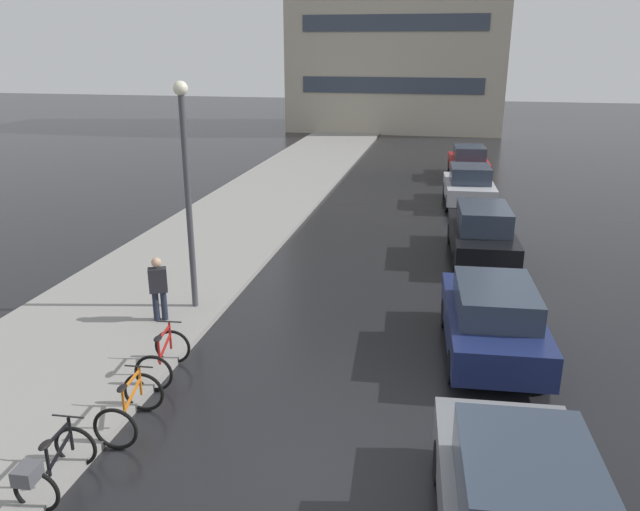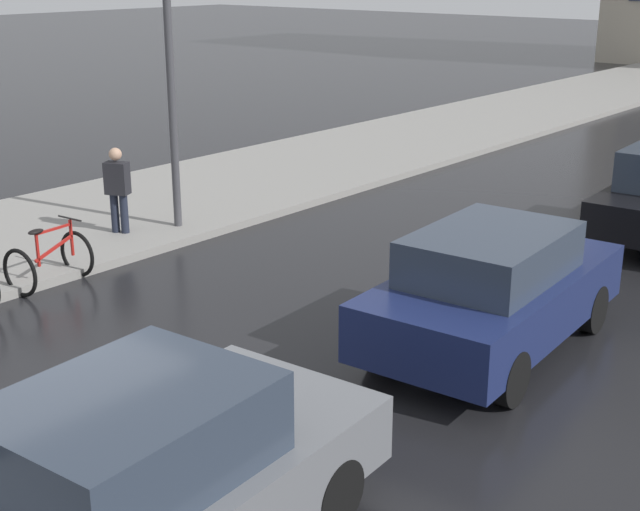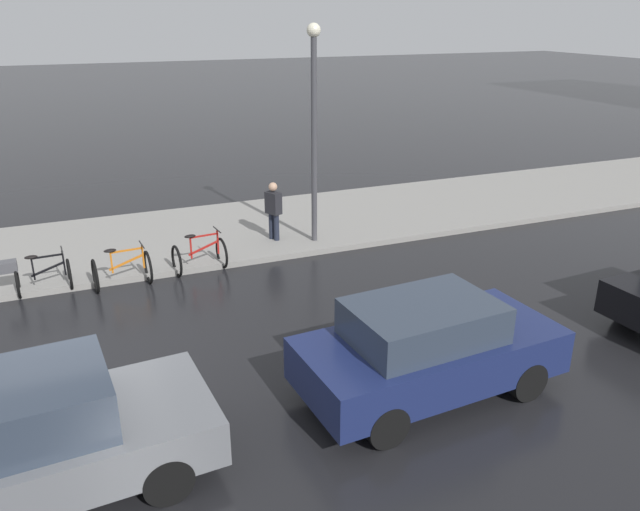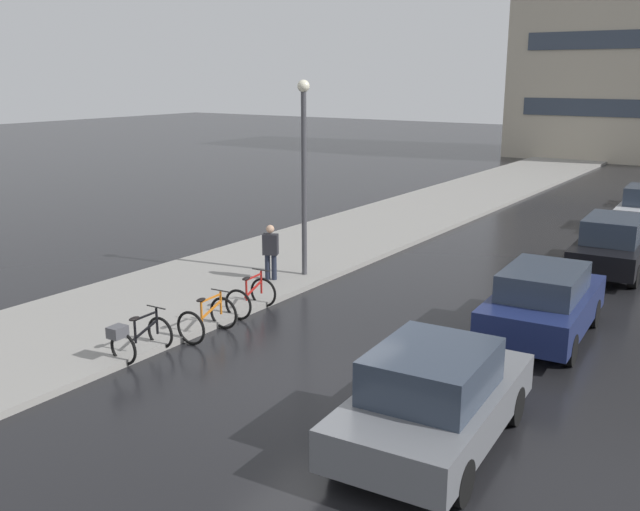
% 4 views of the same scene
% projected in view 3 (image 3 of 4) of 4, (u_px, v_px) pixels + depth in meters
% --- Properties ---
extents(ground_plane, '(140.00, 140.00, 0.00)m').
position_uv_depth(ground_plane, '(86.00, 375.00, 10.31)').
color(ground_plane, black).
extents(sidewalk_kerb, '(4.80, 60.00, 0.14)m').
position_uv_depth(sidewalk_kerb, '(422.00, 207.00, 18.98)').
color(sidewalk_kerb, gray).
rests_on(sidewalk_kerb, ground).
extents(bicycle_nearest, '(0.74, 1.36, 0.93)m').
position_uv_depth(bicycle_nearest, '(35.00, 274.00, 13.08)').
color(bicycle_nearest, black).
rests_on(bicycle_nearest, ground).
extents(bicycle_second, '(0.83, 1.22, 0.93)m').
position_uv_depth(bicycle_second, '(122.00, 270.00, 13.45)').
color(bicycle_second, black).
rests_on(bicycle_second, ground).
extents(bicycle_third, '(0.85, 1.20, 0.97)m').
position_uv_depth(bicycle_third, '(200.00, 255.00, 14.26)').
color(bicycle_third, black).
rests_on(bicycle_third, ground).
extents(car_grey, '(2.22, 4.27, 1.61)m').
position_uv_depth(car_grey, '(37.00, 437.00, 7.55)').
color(car_grey, slate).
rests_on(car_grey, ground).
extents(car_navy, '(2.13, 4.21, 1.58)m').
position_uv_depth(car_navy, '(428.00, 347.00, 9.55)').
color(car_navy, navy).
rests_on(car_navy, ground).
extents(pedestrian, '(0.46, 0.39, 1.64)m').
position_uv_depth(pedestrian, '(274.00, 210.00, 15.77)').
color(pedestrian, '#1E2333').
rests_on(pedestrian, ground).
extents(streetlamp, '(0.32, 0.32, 5.38)m').
position_uv_depth(streetlamp, '(314.00, 119.00, 14.88)').
color(streetlamp, '#424247').
rests_on(streetlamp, ground).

